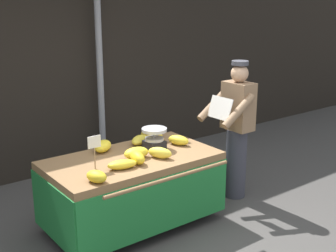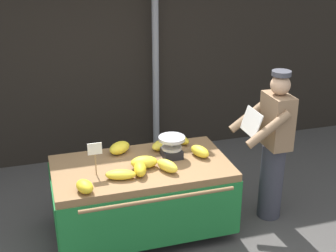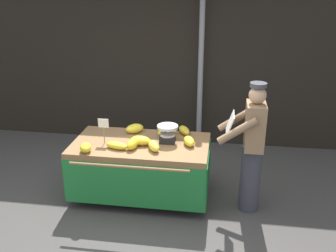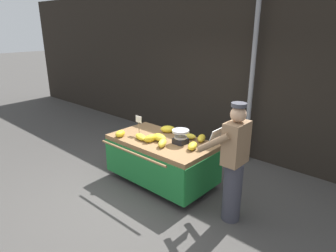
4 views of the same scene
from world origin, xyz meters
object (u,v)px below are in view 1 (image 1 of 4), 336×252
at_px(banana_bunch_3, 103,146).
at_px(banana_bunch_4, 152,134).
at_px(banana_bunch_6, 137,158).
at_px(banana_bunch_7, 140,140).
at_px(banana_bunch_0, 160,153).
at_px(banana_bunch_8, 178,140).
at_px(weighing_scale, 154,138).
at_px(vendor_person, 236,130).
at_px(street_pole, 99,53).
at_px(banana_cart, 132,176).
at_px(banana_bunch_5, 122,164).
at_px(banana_bunch_1, 136,153).
at_px(banana_bunch_2, 97,177).
at_px(price_sign, 94,145).

bearing_deg(banana_bunch_3, banana_bunch_4, 5.22).
bearing_deg(banana_bunch_6, banana_bunch_7, 54.33).
xyz_separation_m(banana_bunch_0, banana_bunch_8, (0.43, 0.23, -0.00)).
bearing_deg(weighing_scale, banana_bunch_3, 153.30).
xyz_separation_m(banana_bunch_8, vendor_person, (0.80, -0.13, 0.01)).
height_order(street_pole, banana_cart, street_pole).
xyz_separation_m(banana_bunch_3, banana_bunch_5, (-0.10, -0.57, -0.02)).
bearing_deg(banana_cart, banana_bunch_5, -138.31).
distance_m(banana_bunch_1, banana_bunch_2, 0.71).
relative_size(banana_bunch_1, banana_bunch_4, 0.94).
bearing_deg(banana_cart, vendor_person, -4.48).
bearing_deg(banana_bunch_2, banana_bunch_3, 56.89).
bearing_deg(weighing_scale, banana_cart, -167.10).
height_order(street_pole, price_sign, street_pole).
height_order(price_sign, banana_bunch_5, price_sign).
distance_m(banana_bunch_3, banana_bunch_4, 0.70).
bearing_deg(price_sign, vendor_person, -1.12).
height_order(weighing_scale, banana_bunch_2, weighing_scale).
bearing_deg(banana_cart, banana_bunch_0, -43.70).
relative_size(weighing_scale, banana_bunch_1, 1.03).
xyz_separation_m(banana_bunch_0, banana_bunch_1, (-0.20, 0.14, 0.00)).
bearing_deg(banana_bunch_8, banana_bunch_6, -162.59).
height_order(weighing_scale, banana_bunch_5, weighing_scale).
bearing_deg(banana_bunch_2, street_pole, 59.76).
bearing_deg(banana_bunch_6, weighing_scale, 34.43).
bearing_deg(banana_bunch_5, banana_bunch_0, 2.80).
xyz_separation_m(price_sign, banana_bunch_7, (0.78, 0.39, -0.20)).
bearing_deg(banana_bunch_7, banana_bunch_6, -125.67).
height_order(street_pole, banana_bunch_4, street_pole).
distance_m(street_pole, banana_bunch_5, 2.39).
bearing_deg(banana_bunch_6, banana_bunch_2, -162.65).
xyz_separation_m(weighing_scale, banana_bunch_6, (-0.41, -0.28, -0.06)).
relative_size(banana_bunch_0, banana_bunch_3, 1.02).
height_order(banana_bunch_0, banana_bunch_3, banana_bunch_3).
height_order(price_sign, banana_bunch_2, price_sign).
bearing_deg(banana_bunch_6, banana_bunch_3, 100.15).
bearing_deg(banana_bunch_4, banana_cart, -143.46).
xyz_separation_m(banana_bunch_0, banana_bunch_3, (-0.38, 0.55, 0.00)).
bearing_deg(banana_bunch_3, banana_bunch_8, -21.59).
bearing_deg(banana_bunch_1, banana_bunch_7, 52.13).
distance_m(street_pole, banana_cart, 2.21).
xyz_separation_m(banana_cart, banana_bunch_5, (-0.26, -0.23, 0.26)).
bearing_deg(weighing_scale, vendor_person, -10.08).
bearing_deg(street_pole, banana_bunch_2, -120.24).
height_order(banana_bunch_0, banana_bunch_1, banana_bunch_1).
relative_size(banana_bunch_0, banana_bunch_4, 0.92).
relative_size(street_pole, banana_bunch_3, 12.90).
bearing_deg(banana_bunch_2, price_sign, 63.55).
xyz_separation_m(banana_bunch_6, banana_bunch_7, (0.37, 0.52, -0.01)).
height_order(weighing_scale, vendor_person, vendor_person).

